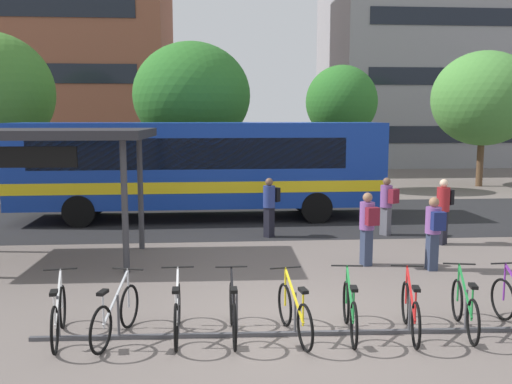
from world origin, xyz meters
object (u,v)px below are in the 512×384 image
commuter_black_pack_0 (443,207)px  street_tree_1 (192,96)px  street_tree_0 (483,99)px  street_tree_3 (341,102)px  parked_bicycle_silver_1 (116,316)px  transit_shelter (18,138)px  city_bus (202,166)px  parked_bicycle_white_2 (177,313)px  commuter_maroon_pack_1 (368,224)px  parked_bicycle_green_5 (350,311)px  parked_bicycle_yellow_4 (294,314)px  parked_bicycle_red_6 (411,311)px  parked_bicycle_black_3 (233,313)px  commuter_navy_pack_6 (434,229)px  commuter_black_pack_2 (270,203)px  parked_bicycle_green_7 (465,309)px  parked_bicycle_white_0 (59,316)px  commuter_maroon_pack_3 (387,202)px

commuter_black_pack_0 → street_tree_1: 12.10m
street_tree_0 → street_tree_3: (-7.25, -1.26, -0.22)m
parked_bicycle_silver_1 → transit_shelter: size_ratio=0.28×
city_bus → parked_bicycle_white_2: (-0.18, -10.14, -1.39)m
commuter_maroon_pack_1 → parked_bicycle_green_5: bearing=150.1°
parked_bicycle_silver_1 → street_tree_3: 18.53m
parked_bicycle_yellow_4 → street_tree_3: bearing=-24.6°
parked_bicycle_green_5 → parked_bicycle_red_6: (0.94, -0.08, 0.00)m
parked_bicycle_green_5 → commuter_maroon_pack_1: commuter_maroon_pack_1 is taller
transit_shelter → commuter_black_pack_0: size_ratio=3.41×
city_bus → parked_bicycle_silver_1: (-1.11, -10.18, -1.39)m
parked_bicycle_silver_1 → parked_bicycle_black_3: bearing=-75.8°
city_bus → commuter_navy_pack_6: (5.23, -6.78, -0.83)m
commuter_black_pack_0 → street_tree_0: bearing=-159.7°
parked_bicycle_yellow_4 → street_tree_3: street_tree_3 is taller
parked_bicycle_yellow_4 → transit_shelter: transit_shelter is taller
parked_bicycle_green_5 → parked_bicycle_red_6: bearing=-87.4°
commuter_black_pack_2 → commuter_navy_pack_6: 4.94m
parked_bicycle_black_3 → commuter_navy_pack_6: 5.71m
parked_bicycle_green_7 → parked_bicycle_white_0: bearing=100.0°
parked_bicycle_black_3 → parked_bicycle_green_5: (1.82, -0.07, 0.00)m
commuter_maroon_pack_3 → parked_bicycle_green_5: bearing=124.5°
parked_bicycle_white_2 → commuter_black_pack_0: size_ratio=0.98×
parked_bicycle_green_7 → commuter_black_pack_0: 6.38m
transit_shelter → commuter_maroon_pack_1: bearing=-5.7°
parked_bicycle_red_6 → parked_bicycle_green_7: 0.90m
transit_shelter → commuter_maroon_pack_1: 8.25m
parked_bicycle_green_5 → commuter_black_pack_0: size_ratio=0.98×
commuter_black_pack_0 → commuter_black_pack_2: 4.69m
commuter_maroon_pack_1 → commuter_navy_pack_6: 1.43m
parked_bicycle_green_5 → commuter_navy_pack_6: size_ratio=1.05×
commuter_black_pack_0 → street_tree_3: (-0.32, 10.78, 3.02)m
street_tree_3 → transit_shelter: bearing=-131.0°
parked_bicycle_white_2 → commuter_black_pack_0: commuter_black_pack_0 is taller
parked_bicycle_white_0 → parked_bicycle_red_6: 5.42m
parked_bicycle_silver_1 → street_tree_0: (14.53, 17.90, 3.87)m
parked_bicycle_green_5 → parked_bicycle_white_0: bearing=95.3°
city_bus → parked_bicycle_white_0: 10.41m
street_tree_0 → commuter_black_pack_2: bearing=-136.7°
city_bus → parked_bicycle_white_2: size_ratio=6.99×
commuter_maroon_pack_3 → street_tree_0: bearing=-70.6°
commuter_maroon_pack_1 → street_tree_1: 12.56m
parked_bicycle_red_6 → commuter_black_pack_0: size_ratio=0.97×
parked_bicycle_white_0 → parked_bicycle_yellow_4: size_ratio=1.00×
commuter_navy_pack_6 → street_tree_3: street_tree_3 is taller
commuter_black_pack_0 → parked_bicycle_yellow_4: bearing=11.1°
parked_bicycle_green_5 → commuter_navy_pack_6: (2.73, 3.49, 0.56)m
city_bus → parked_bicycle_silver_1: 10.33m
parked_bicycle_black_3 → commuter_black_pack_2: commuter_black_pack_2 is taller
commuter_black_pack_0 → street_tree_3: street_tree_3 is taller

